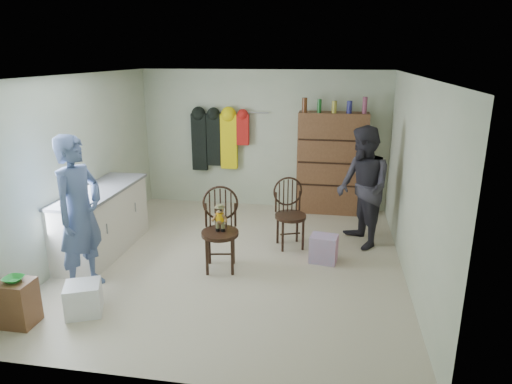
% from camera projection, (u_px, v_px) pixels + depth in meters
% --- Properties ---
extents(ground_plane, '(5.00, 5.00, 0.00)m').
position_uv_depth(ground_plane, '(236.00, 260.00, 6.35)').
color(ground_plane, beige).
rests_on(ground_plane, ground).
extents(room_walls, '(5.00, 5.00, 5.00)m').
position_uv_depth(room_walls, '(242.00, 142.00, 6.39)').
color(room_walls, beige).
rests_on(room_walls, ground).
extents(counter, '(0.64, 1.86, 0.94)m').
position_uv_depth(counter, '(102.00, 220.00, 6.52)').
color(counter, silver).
rests_on(counter, ground).
extents(stool, '(0.35, 0.30, 0.50)m').
position_uv_depth(stool, '(18.00, 303.00, 4.78)').
color(stool, brown).
rests_on(stool, ground).
extents(bowl, '(0.20, 0.20, 0.05)m').
position_uv_depth(bowl, '(13.00, 279.00, 4.70)').
color(bowl, green).
rests_on(bowl, stool).
extents(plastic_tub, '(0.48, 0.47, 0.35)m').
position_uv_depth(plastic_tub, '(83.00, 299.00, 5.01)').
color(plastic_tub, white).
rests_on(plastic_tub, ground).
extents(chair_front, '(0.57, 0.57, 1.10)m').
position_uv_depth(chair_front, '(220.00, 224.00, 5.97)').
color(chair_front, '#341D12').
rests_on(chair_front, ground).
extents(chair_far, '(0.59, 0.59, 1.03)m').
position_uv_depth(chair_far, '(290.00, 210.00, 6.71)').
color(chair_far, '#341D12').
rests_on(chair_far, ground).
extents(striped_bag, '(0.40, 0.33, 0.38)m').
position_uv_depth(striped_bag, '(324.00, 249.00, 6.27)').
color(striped_bag, pink).
rests_on(striped_bag, ground).
extents(person_left, '(0.58, 0.77, 1.90)m').
position_uv_depth(person_left, '(80.00, 214.00, 5.35)').
color(person_left, '#4A5D88').
rests_on(person_left, ground).
extents(person_right, '(0.95, 1.06, 1.79)m').
position_uv_depth(person_right, '(363.00, 188.00, 6.62)').
color(person_right, '#2D2B33').
rests_on(person_right, ground).
extents(dresser, '(1.20, 0.39, 2.08)m').
position_uv_depth(dresser, '(331.00, 163.00, 8.05)').
color(dresser, brown).
rests_on(dresser, ground).
extents(coat_rack, '(1.42, 0.12, 1.09)m').
position_uv_depth(coat_rack, '(218.00, 140.00, 8.36)').
color(coat_rack, '#99999E').
rests_on(coat_rack, ground).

